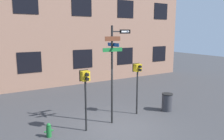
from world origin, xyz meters
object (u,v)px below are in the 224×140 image
object	(u,v)px
street_sign_pole	(114,65)
pedestrian_signal_left	(85,84)
pedestrian_signal_right	(137,75)
fire_hydrant	(49,130)
trash_bin	(167,102)

from	to	relation	value
street_sign_pole	pedestrian_signal_left	world-z (taller)	street_sign_pole
pedestrian_signal_right	fire_hydrant	bearing A→B (deg)	-177.38
pedestrian_signal_right	fire_hydrant	distance (m)	4.80
pedestrian_signal_left	fire_hydrant	world-z (taller)	pedestrian_signal_left
pedestrian_signal_left	trash_bin	xyz separation A→B (m)	(4.62, 0.02, -1.56)
pedestrian_signal_right	trash_bin	size ratio (longest dim) A/B	2.79
street_sign_pole	pedestrian_signal_right	bearing A→B (deg)	11.50
pedestrian_signal_left	trash_bin	size ratio (longest dim) A/B	2.78
street_sign_pole	pedestrian_signal_right	world-z (taller)	street_sign_pole
street_sign_pole	pedestrian_signal_right	distance (m)	1.71
pedestrian_signal_right	trash_bin	distance (m)	2.31
pedestrian_signal_right	trash_bin	bearing A→B (deg)	-14.74
trash_bin	street_sign_pole	bearing A→B (deg)	177.97
pedestrian_signal_right	street_sign_pole	bearing A→B (deg)	-168.50
pedestrian_signal_left	pedestrian_signal_right	world-z (taller)	pedestrian_signal_right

